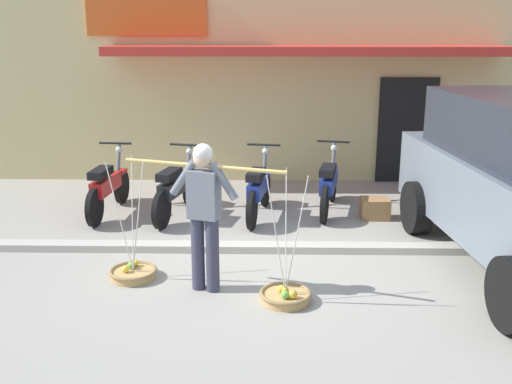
% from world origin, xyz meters
% --- Properties ---
extents(ground_plane, '(90.00, 90.00, 0.00)m').
position_xyz_m(ground_plane, '(0.00, 0.00, 0.00)').
color(ground_plane, '#9E998C').
extents(sidewalk_curb, '(20.00, 0.24, 0.10)m').
position_xyz_m(sidewalk_curb, '(0.00, 0.70, 0.05)').
color(sidewalk_curb, '#BAB4A5').
rests_on(sidewalk_curb, ground).
extents(fruit_vendor, '(1.81, 0.63, 1.70)m').
position_xyz_m(fruit_vendor, '(-0.30, -0.52, 0.98)').
color(fruit_vendor, '#38384C').
rests_on(fruit_vendor, ground).
extents(fruit_basket_left_side, '(0.57, 0.57, 1.45)m').
position_xyz_m(fruit_basket_left_side, '(0.60, -0.82, 0.08)').
color(fruit_basket_left_side, tan).
rests_on(fruit_basket_left_side, ground).
extents(fruit_basket_right_side, '(0.57, 0.57, 1.45)m').
position_xyz_m(fruit_basket_right_side, '(-1.20, -0.22, 0.08)').
color(fruit_basket_right_side, tan).
rests_on(fruit_basket_right_side, ground).
extents(motorcycle_nearest_shop, '(0.54, 1.82, 1.09)m').
position_xyz_m(motorcycle_nearest_shop, '(-2.14, 2.27, 0.45)').
color(motorcycle_nearest_shop, black).
rests_on(motorcycle_nearest_shop, ground).
extents(motorcycle_second_in_row, '(0.62, 1.79, 1.09)m').
position_xyz_m(motorcycle_second_in_row, '(-1.04, 2.16, 0.45)').
color(motorcycle_second_in_row, black).
rests_on(motorcycle_second_in_row, ground).
extents(motorcycle_third_in_row, '(0.54, 1.81, 1.09)m').
position_xyz_m(motorcycle_third_in_row, '(0.26, 2.19, 0.45)').
color(motorcycle_third_in_row, black).
rests_on(motorcycle_third_in_row, ground).
extents(motorcycle_end_of_row, '(0.58, 1.80, 1.09)m').
position_xyz_m(motorcycle_end_of_row, '(1.39, 2.50, 0.45)').
color(motorcycle_end_of_row, black).
rests_on(motorcycle_end_of_row, ground).
extents(storefront_building, '(13.00, 6.00, 4.20)m').
position_xyz_m(storefront_building, '(1.10, 7.00, 2.10)').
color(storefront_building, '#DBC684').
rests_on(storefront_building, ground).
extents(wooden_crate, '(0.44, 0.36, 0.32)m').
position_xyz_m(wooden_crate, '(2.08, 2.16, 0.16)').
color(wooden_crate, olive).
rests_on(wooden_crate, ground).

